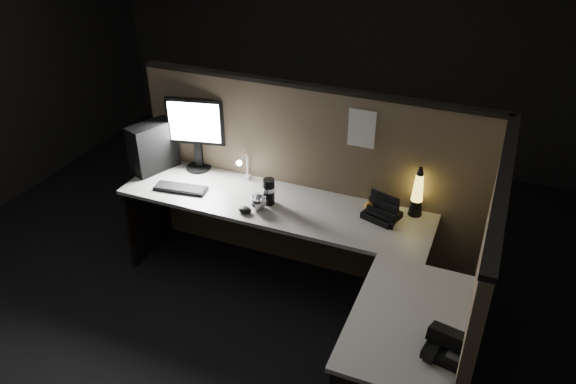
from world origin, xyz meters
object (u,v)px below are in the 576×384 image
at_px(pc_tower, 153,147).
at_px(keyboard, 181,188).
at_px(lava_lamp, 417,195).
at_px(desk_phone, 448,346).
at_px(monitor, 196,127).

xyz_separation_m(pc_tower, keyboard, (0.36, -0.21, -0.18)).
distance_m(lava_lamp, desk_phone, 1.28).
height_order(monitor, keyboard, monitor).
relative_size(pc_tower, desk_phone, 1.53).
bearing_deg(keyboard, desk_phone, -30.75).
bearing_deg(keyboard, lava_lamp, 3.04).
bearing_deg(monitor, lava_lamp, -13.16).
height_order(pc_tower, desk_phone, pc_tower).
xyz_separation_m(monitor, lava_lamp, (1.73, -0.02, -0.20)).
bearing_deg(pc_tower, monitor, 46.09).
height_order(monitor, desk_phone, monitor).
bearing_deg(desk_phone, monitor, 161.11).
distance_m(pc_tower, desk_phone, 2.69).
xyz_separation_m(keyboard, lava_lamp, (1.69, 0.34, 0.14)).
xyz_separation_m(monitor, keyboard, (0.04, -0.35, -0.34)).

